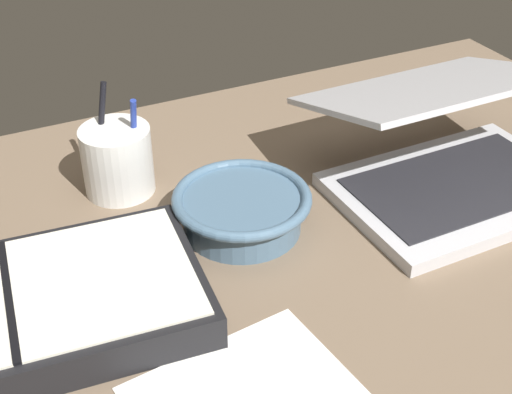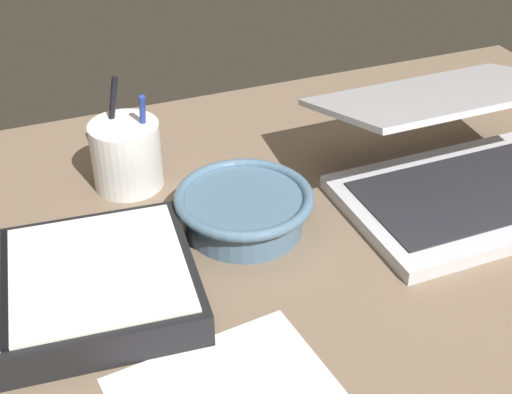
% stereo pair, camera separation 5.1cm
% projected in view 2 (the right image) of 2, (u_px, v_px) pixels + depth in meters
% --- Properties ---
extents(desk_top, '(1.40, 1.00, 0.02)m').
position_uv_depth(desk_top, '(260.00, 305.00, 0.79)').
color(desk_top, '#75604C').
rests_on(desk_top, ground).
extents(laptop, '(0.32, 0.30, 0.16)m').
position_uv_depth(laptop, '(459.00, 162.00, 0.92)').
color(laptop, silver).
rests_on(laptop, desk_top).
extents(bowl, '(0.17, 0.17, 0.05)m').
position_uv_depth(bowl, '(244.00, 208.00, 0.87)').
color(bowl, slate).
rests_on(bowl, desk_top).
extents(pen_cup, '(0.09, 0.09, 0.15)m').
position_uv_depth(pen_cup, '(126.00, 155.00, 0.95)').
color(pen_cup, white).
rests_on(pen_cup, desk_top).
extents(planner, '(0.41, 0.24, 0.05)m').
position_uv_depth(planner, '(8.00, 300.00, 0.75)').
color(planner, black).
rests_on(planner, desk_top).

